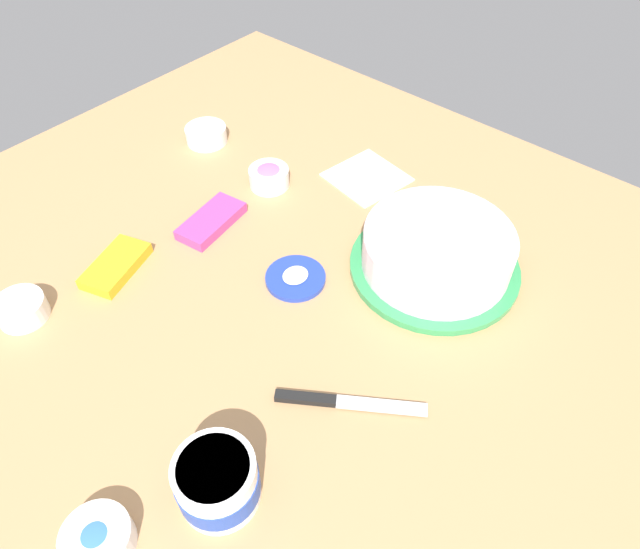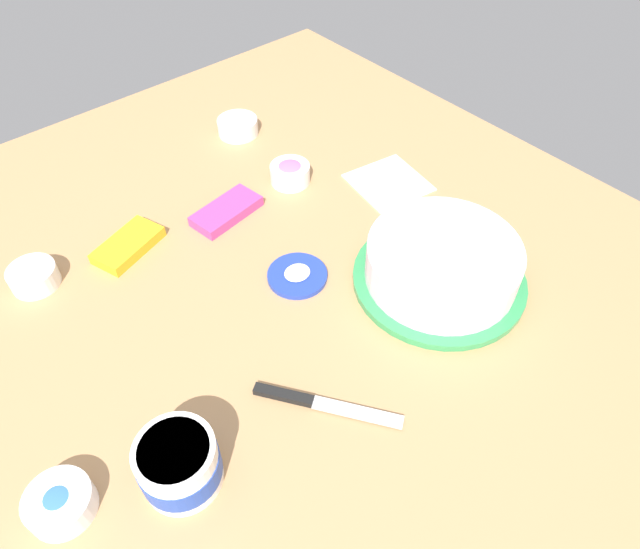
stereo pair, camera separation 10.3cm
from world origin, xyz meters
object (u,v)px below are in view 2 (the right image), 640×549
object	(u,v)px
sprinkle_bowl_orange	(33,276)
paper_napkin	(389,182)
frosting_tub_lid	(297,275)
candy_box_lower	(226,211)
spreading_knife	(313,402)
sprinkle_bowl_pink	(290,172)
sprinkle_bowl_blue	(60,503)
frosting_tub	(179,464)
candy_box_upper	(128,245)
frosted_cake	(442,263)
sprinkle_bowl_yellow	(238,126)

from	to	relation	value
sprinkle_bowl_orange	paper_napkin	bearing A→B (deg)	163.01
frosting_tub_lid	candy_box_lower	xyz separation A→B (m)	(-0.00, -0.23, 0.01)
spreading_knife	paper_napkin	size ratio (longest dim) A/B	1.37
spreading_knife	sprinkle_bowl_pink	distance (m)	0.56
paper_napkin	sprinkle_bowl_orange	bearing A→B (deg)	-16.99
frosting_tub_lid	candy_box_lower	bearing A→B (deg)	-90.21
sprinkle_bowl_blue	frosting_tub	bearing A→B (deg)	154.66
paper_napkin	frosting_tub	bearing A→B (deg)	22.03
frosting_tub_lid	candy_box_lower	size ratio (longest dim) A/B	0.77
frosting_tub	candy_box_upper	bearing A→B (deg)	-109.33
frosted_cake	sprinkle_bowl_pink	distance (m)	0.41
frosted_cake	spreading_knife	bearing A→B (deg)	7.37
candy_box_lower	paper_napkin	distance (m)	0.36
frosting_tub	sprinkle_bowl_yellow	world-z (taller)	frosting_tub
frosted_cake	sprinkle_bowl_pink	world-z (taller)	frosted_cake
frosting_tub	frosting_tub_lid	xyz separation A→B (m)	(-0.36, -0.19, -0.04)
sprinkle_bowl_orange	candy_box_upper	world-z (taller)	sprinkle_bowl_orange
sprinkle_bowl_orange	sprinkle_bowl_blue	bearing A→B (deg)	72.16
frosted_cake	candy_box_lower	xyz separation A→B (m)	(0.19, -0.41, -0.04)
sprinkle_bowl_pink	candy_box_lower	bearing A→B (deg)	0.73
sprinkle_bowl_yellow	sprinkle_bowl_orange	distance (m)	0.59
spreading_knife	sprinkle_bowl_yellow	bearing A→B (deg)	-116.68
spreading_knife	frosting_tub_lid	bearing A→B (deg)	-124.00
candy_box_upper	sprinkle_bowl_blue	bearing A→B (deg)	33.33
sprinkle_bowl_orange	paper_napkin	xyz separation A→B (m)	(-0.70, 0.22, -0.02)
sprinkle_bowl_blue	frosted_cake	bearing A→B (deg)	175.56
paper_napkin	sprinkle_bowl_yellow	bearing A→B (deg)	-69.99
candy_box_lower	paper_napkin	bearing A→B (deg)	147.71
spreading_knife	sprinkle_bowl_orange	world-z (taller)	sprinkle_bowl_orange
frosted_cake	sprinkle_bowl_pink	size ratio (longest dim) A/B	3.67
frosting_tub_lid	sprinkle_bowl_pink	xyz separation A→B (m)	(-0.17, -0.23, 0.02)
sprinkle_bowl_orange	paper_napkin	distance (m)	0.74
sprinkle_bowl_orange	frosting_tub_lid	bearing A→B (deg)	141.01
frosting_tub_lid	sprinkle_bowl_yellow	bearing A→B (deg)	-112.76
candy_box_lower	frosting_tub_lid	bearing A→B (deg)	81.08
frosting_tub_lid	sprinkle_bowl_blue	bearing A→B (deg)	13.68
sprinkle_bowl_blue	candy_box_upper	size ratio (longest dim) A/B	0.67
frosting_tub	sprinkle_bowl_pink	bearing A→B (deg)	-141.44
spreading_knife	paper_napkin	bearing A→B (deg)	-147.15
sprinkle_bowl_blue	candy_box_upper	xyz separation A→B (m)	(-0.31, -0.40, -0.01)
frosting_tub	sprinkle_bowl_orange	xyz separation A→B (m)	(0.01, -0.50, -0.02)
sprinkle_bowl_blue	candy_box_lower	size ratio (longest dim) A/B	0.62
frosting_tub_lid	frosted_cake	bearing A→B (deg)	136.88
sprinkle_bowl_blue	candy_box_lower	xyz separation A→B (m)	(-0.51, -0.36, -0.01)
frosted_cake	frosting_tub_lid	distance (m)	0.27
sprinkle_bowl_blue	sprinkle_bowl_yellow	bearing A→B (deg)	-140.24
frosting_tub	sprinkle_bowl_pink	size ratio (longest dim) A/B	1.31
sprinkle_bowl_orange	sprinkle_bowl_blue	size ratio (longest dim) A/B	0.95
frosted_cake	frosting_tub_lid	xyz separation A→B (m)	(0.19, -0.18, -0.04)
sprinkle_bowl_pink	candy_box_upper	xyz separation A→B (m)	(0.37, -0.04, -0.01)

